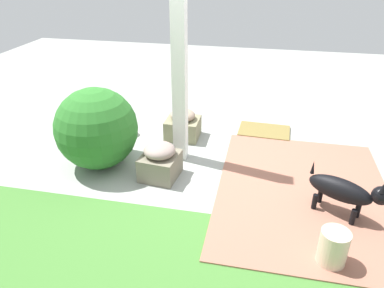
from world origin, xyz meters
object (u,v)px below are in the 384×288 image
round_shrub (97,128)px  stone_planter_mid (160,161)px  terracotta_pot_tall (115,119)px  doormat (264,131)px  ceramic_urn (333,248)px  stone_planter_nearest (183,125)px  porch_pillar (179,60)px  dog (345,191)px

round_shrub → stone_planter_mid: bearing=172.0°
terracotta_pot_tall → doormat: (-2.08, -0.42, -0.19)m
ceramic_urn → doormat: (0.62, -2.40, -0.15)m
stone_planter_nearest → round_shrub: round_shrub is taller
stone_planter_mid → porch_pillar: bearing=-104.5°
ceramic_urn → stone_planter_mid: bearing=-29.2°
stone_planter_mid → terracotta_pot_tall: 1.38m
porch_pillar → stone_planter_mid: size_ratio=5.30×
porch_pillar → terracotta_pot_tall: (1.08, -0.51, -1.03)m
stone_planter_nearest → porch_pillar: bearing=100.5°
stone_planter_nearest → ceramic_urn: size_ratio=1.38×
round_shrub → terracotta_pot_tall: bearing=-79.1°
dog → stone_planter_nearest: bearing=-35.5°
round_shrub → dog: 2.74m
porch_pillar → ceramic_urn: (-1.62, 1.46, -1.07)m
ceramic_urn → doormat: bearing=-75.4°
ceramic_urn → round_shrub: bearing=-23.3°
terracotta_pot_tall → dog: size_ratio=0.79×
porch_pillar → doormat: porch_pillar is taller
stone_planter_mid → doormat: size_ratio=0.65×
porch_pillar → ceramic_urn: 2.43m
stone_planter_mid → ceramic_urn: 2.01m
stone_planter_mid → dog: bearing=170.4°
porch_pillar → ceramic_urn: porch_pillar is taller
stone_planter_mid → round_shrub: round_shrub is taller
stone_planter_mid → doormat: stone_planter_mid is taller
stone_planter_mid → round_shrub: size_ratio=0.49×
dog → porch_pillar: bearing=-24.3°
stone_planter_nearest → terracotta_pot_tall: terracotta_pot_tall is taller
porch_pillar → dog: porch_pillar is taller
ceramic_urn → stone_planter_nearest: bearing=-49.3°
dog → ceramic_urn: bearing=75.6°
stone_planter_mid → terracotta_pot_tall: (0.95, -1.00, 0.00)m
round_shrub → porch_pillar: bearing=-157.7°
stone_planter_nearest → round_shrub: size_ratio=0.47×
round_shrub → terracotta_pot_tall: (0.17, -0.89, -0.28)m
porch_pillar → stone_planter_mid: 1.15m
round_shrub → ceramic_urn: (-2.53, 1.09, -0.32)m
dog → terracotta_pot_tall: bearing=-24.7°
stone_planter_mid → terracotta_pot_tall: size_ratio=0.83×
round_shrub → ceramic_urn: size_ratio=2.94×
stone_planter_nearest → doormat: bearing=-160.4°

